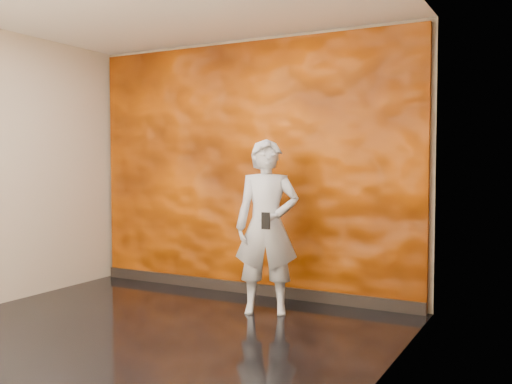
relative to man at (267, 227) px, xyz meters
name	(u,v)px	position (x,y,z in m)	size (l,w,h in m)	color
room	(129,169)	(-0.57, -1.31, 0.57)	(4.02, 4.02, 2.81)	black
feature_wall	(248,169)	(-0.57, 0.65, 0.55)	(3.90, 0.06, 2.75)	#C95000
baseboard	(246,288)	(-0.57, 0.61, -0.77)	(3.90, 0.04, 0.12)	black
man	(267,227)	(0.00, 0.00, 0.00)	(0.61, 0.40, 1.67)	#90949D
phone	(266,221)	(0.10, -0.23, 0.08)	(0.08, 0.02, 0.16)	black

